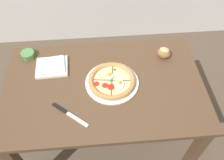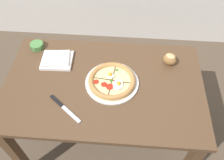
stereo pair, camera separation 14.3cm
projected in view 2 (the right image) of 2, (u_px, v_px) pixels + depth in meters
The scene contains 7 objects.
ground_plane at pixel (106, 137), 2.03m from camera, with size 12.00×12.00×0.00m, color brown.
dining_table at pixel (104, 95), 1.54m from camera, with size 1.22×0.75×0.75m.
pizza at pixel (112, 81), 1.44m from camera, with size 0.33×0.33×0.06m.
ramekin_bowl at pixel (37, 46), 1.63m from camera, with size 0.09×0.09×0.04m.
napkin_folded at pixel (57, 60), 1.56m from camera, with size 0.20×0.18×0.04m.
bread_piece_near at pixel (170, 59), 1.52m from camera, with size 0.11×0.10×0.08m.
knife_main at pixel (64, 108), 1.34m from camera, with size 0.21×0.17×0.01m.
Camera 2 is at (0.12, -0.88, 1.89)m, focal length 38.00 mm.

